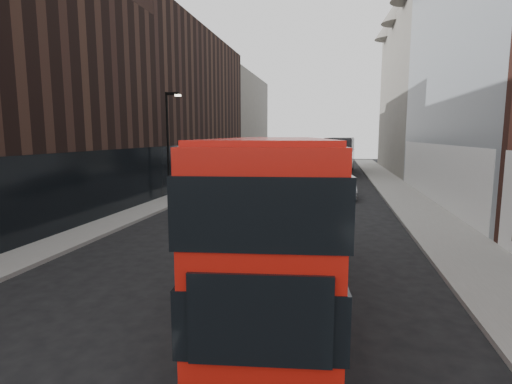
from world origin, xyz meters
The scene contains 13 objects.
ground centered at (0.00, 0.00, 0.00)m, with size 140.00×140.00×0.00m, color black.
sidewalk_right centered at (7.50, 25.00, 0.07)m, with size 3.00×80.00×0.15m, color slate.
sidewalk_left centered at (-8.00, 25.00, 0.07)m, with size 2.00×80.00×0.15m, color slate.
building_modern_block centered at (11.47, 21.00, 9.90)m, with size 5.03×22.00×20.00m.
building_victorian centered at (11.38, 44.00, 9.66)m, with size 6.50×24.00×21.00m.
building_left_mid centered at (-11.50, 30.00, 7.00)m, with size 5.00×24.00×14.00m, color black.
building_left_far centered at (-11.50, 52.00, 6.50)m, with size 5.00×20.00×13.00m, color #6A655D.
street_lamp centered at (-8.22, 18.00, 4.18)m, with size 1.06×0.22×7.00m.
red_bus centered at (1.10, 3.24, 2.38)m, with size 3.71×10.78×4.28m.
grey_bus centered at (3.27, 41.14, 2.19)m, with size 3.78×12.82×4.08m.
car_a centered at (1.62, 18.98, 0.65)m, with size 1.54×3.83×1.31m, color black.
car_b centered at (3.43, 21.31, 0.66)m, with size 1.40×4.02×1.32m, color gray.
car_c centered at (2.91, 24.13, 0.66)m, with size 1.85×4.56×1.32m, color black.
Camera 1 is at (2.68, -7.11, 4.35)m, focal length 28.00 mm.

